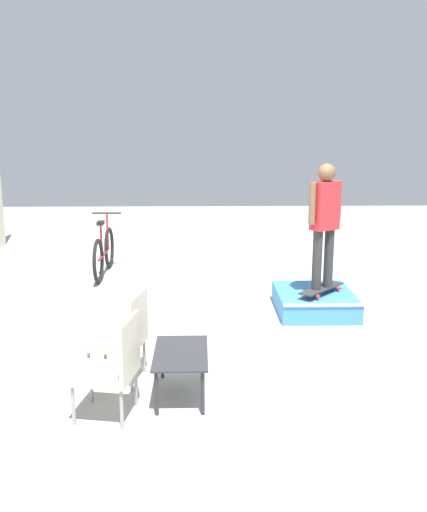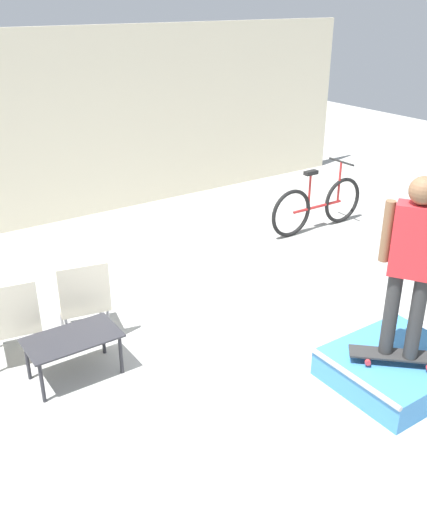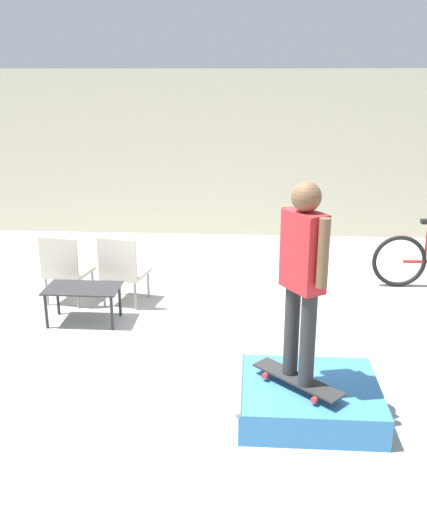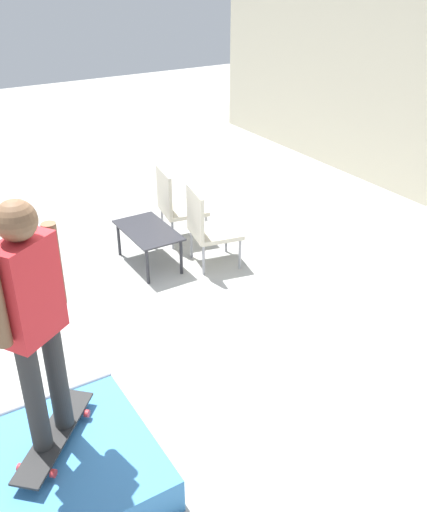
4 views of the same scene
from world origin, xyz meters
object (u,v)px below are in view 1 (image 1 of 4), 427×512
person_skater (325,216)px  coffee_table (181,358)px  skate_ramp_box (314,302)px  skateboard_on_ramp (322,289)px  patio_chair_left (115,364)px  bicycle (104,253)px  patio_chair_right (126,334)px

person_skater → coffee_table: size_ratio=1.92×
skate_ramp_box → skateboard_on_ramp: skateboard_on_ramp is taller
patio_chair_left → bicycle: size_ratio=0.51×
skate_ramp_box → person_skater: 1.25m
patio_chair_right → coffee_table: bearing=69.7°
skateboard_on_ramp → patio_chair_left: (-2.83, 2.45, 0.14)m
skateboard_on_ramp → patio_chair_right: patio_chair_right is taller
skateboard_on_ramp → coffee_table: 3.07m
skate_ramp_box → person_skater: person_skater is taller
person_skater → coffee_table: (-2.43, 1.87, -1.00)m
coffee_table → patio_chair_right: (0.36, 0.57, 0.11)m
patio_chair_left → coffee_table: bearing=134.7°
skate_ramp_box → bicycle: size_ratio=0.68×
skate_ramp_box → patio_chair_right: size_ratio=1.33×
patio_chair_right → patio_chair_left: bearing=11.8°
coffee_table → patio_chair_right: size_ratio=0.95×
patio_chair_left → patio_chair_right: 0.76m
skate_ramp_box → skateboard_on_ramp: 0.26m
skate_ramp_box → patio_chair_left: 3.80m
skateboard_on_ramp → person_skater: bearing=43.2°
person_skater → patio_chair_right: size_ratio=1.83×
patio_chair_left → bicycle: 5.13m
skate_ramp_box → patio_chair_left: (-2.94, 2.38, 0.36)m
skateboard_on_ramp → skate_ramp_box: bearing=75.1°
coffee_table → patio_chair_left: (-0.40, 0.57, 0.11)m
person_skater → patio_chair_left: person_skater is taller
patio_chair_left → bicycle: (5.05, 0.93, -0.11)m
person_skater → bicycle: 4.16m
skate_ramp_box → coffee_table: (-2.54, 1.80, 0.25)m
skate_ramp_box → coffee_table: bearing=144.6°
person_skater → patio_chair_right: person_skater is taller
skate_ramp_box → bicycle: 3.94m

